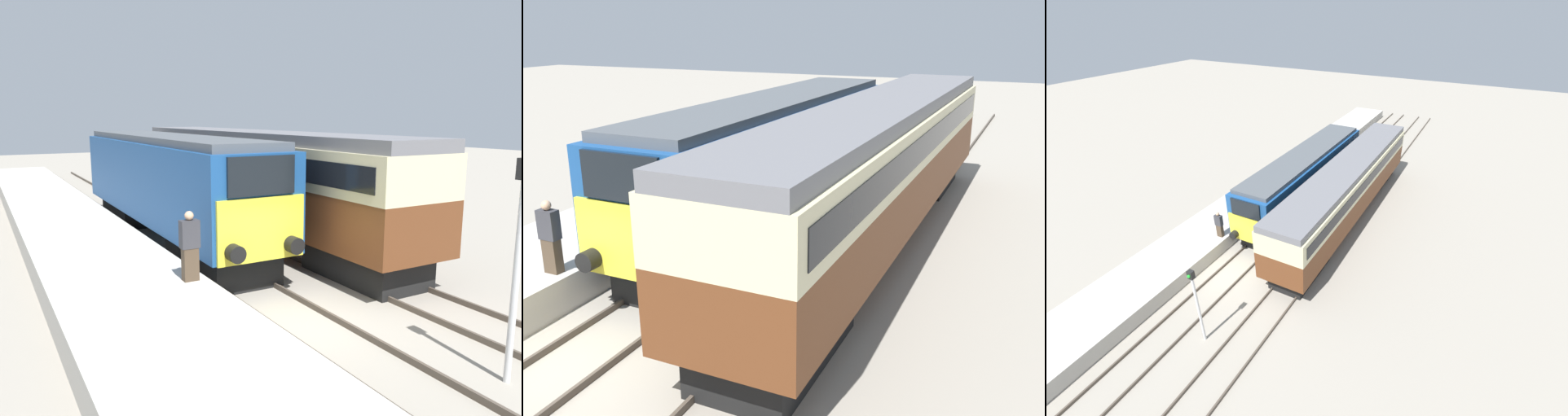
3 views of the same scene
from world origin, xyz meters
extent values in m
plane|color=gray|center=(0.00, 0.00, 0.00)|extent=(120.00, 120.00, 0.00)
cube|color=#B7B2A8|center=(-3.30, 8.00, 0.42)|extent=(3.50, 50.00, 0.83)
cube|color=#4C4238|center=(-0.72, 5.00, 0.07)|extent=(0.07, 60.00, 0.14)
cube|color=#4C4238|center=(0.72, 5.00, 0.07)|extent=(0.07, 60.00, 0.14)
cube|color=#4C4238|center=(2.68, 5.00, 0.07)|extent=(0.07, 60.00, 0.14)
cube|color=#4C4238|center=(4.12, 5.00, 0.07)|extent=(0.07, 60.00, 0.14)
cube|color=black|center=(0.00, 4.32, 0.50)|extent=(2.03, 4.00, 1.00)
cube|color=black|center=(0.00, 13.36, 0.50)|extent=(2.03, 4.00, 1.00)
cube|color=navy|center=(0.00, 8.84, 2.36)|extent=(2.70, 14.04, 2.73)
cube|color=yellow|center=(0.00, 1.78, 1.82)|extent=(2.48, 0.10, 1.64)
cube|color=black|center=(0.00, 1.78, 3.19)|extent=(1.89, 0.10, 0.98)
cube|color=#4C5156|center=(0.00, 8.84, 3.85)|extent=(2.38, 13.48, 0.24)
cylinder|color=black|center=(-0.85, 1.57, 1.35)|extent=(0.44, 0.35, 0.44)
cylinder|color=black|center=(0.85, 1.57, 1.35)|extent=(0.44, 0.35, 0.44)
cube|color=black|center=(3.40, 1.77, 0.47)|extent=(1.89, 3.60, 0.95)
cube|color=black|center=(3.40, 15.11, 0.47)|extent=(1.89, 3.60, 0.95)
cube|color=brown|center=(3.40, 8.44, 1.73)|extent=(2.70, 17.75, 1.55)
cube|color=beige|center=(3.40, 8.44, 3.11)|extent=(2.71, 17.75, 1.22)
cube|color=black|center=(3.40, 8.44, 3.11)|extent=(2.75, 17.04, 0.67)
cube|color=slate|center=(3.40, 8.44, 3.90)|extent=(2.48, 17.75, 0.36)
cube|color=#473828|center=(-1.98, 1.67, 1.23)|extent=(0.36, 0.24, 0.79)
cube|color=#333338|center=(-1.98, 1.67, 1.95)|extent=(0.44, 0.26, 0.66)
sphere|color=tan|center=(-1.98, 1.67, 2.38)|extent=(0.21, 0.21, 0.21)
cylinder|color=silver|center=(1.70, -4.02, 1.80)|extent=(0.12, 0.12, 3.60)
cube|color=black|center=(1.70, -4.02, 3.78)|extent=(0.24, 0.20, 0.36)
sphere|color=green|center=(1.70, -4.13, 3.78)|extent=(0.14, 0.14, 0.14)
camera|label=1|loc=(-6.16, -9.10, 4.62)|focal=35.00mm
camera|label=2|loc=(7.54, -6.93, 6.11)|focal=40.00mm
camera|label=3|loc=(10.51, -11.06, 13.00)|focal=24.00mm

